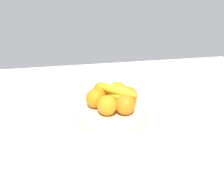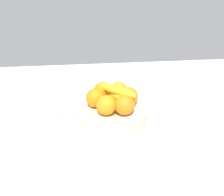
# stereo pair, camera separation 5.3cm
# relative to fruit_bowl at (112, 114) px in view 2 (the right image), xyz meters

# --- Properties ---
(ground_plane) EXTENTS (1.80, 1.40, 0.03)m
(ground_plane) POSITION_rel_fruit_bowl_xyz_m (-0.02, 0.01, -0.04)
(ground_plane) COLOR beige
(fruit_bowl) EXTENTS (0.27, 0.27, 0.06)m
(fruit_bowl) POSITION_rel_fruit_bowl_xyz_m (0.00, 0.00, 0.00)
(fruit_bowl) COLOR beige
(fruit_bowl) RESTS_ON ground_plane
(orange_front_left) EXTENTS (0.07, 0.07, 0.07)m
(orange_front_left) POSITION_rel_fruit_bowl_xyz_m (0.06, -0.01, 0.07)
(orange_front_left) COLOR orange
(orange_front_left) RESTS_ON fruit_bowl
(orange_front_right) EXTENTS (0.07, 0.07, 0.07)m
(orange_front_right) POSITION_rel_fruit_bowl_xyz_m (0.03, 0.05, 0.07)
(orange_front_right) COLOR orange
(orange_front_right) RESTS_ON fruit_bowl
(orange_center) EXTENTS (0.07, 0.07, 0.07)m
(orange_center) POSITION_rel_fruit_bowl_xyz_m (-0.04, 0.05, 0.07)
(orange_center) COLOR orange
(orange_center) RESTS_ON fruit_bowl
(orange_back_left) EXTENTS (0.07, 0.07, 0.07)m
(orange_back_left) POSITION_rel_fruit_bowl_xyz_m (-0.07, -0.01, 0.07)
(orange_back_left) COLOR orange
(orange_back_left) RESTS_ON fruit_bowl
(orange_back_right) EXTENTS (0.07, 0.07, 0.07)m
(orange_back_right) POSITION_rel_fruit_bowl_xyz_m (-0.03, -0.07, 0.07)
(orange_back_right) COLOR orange
(orange_back_right) RESTS_ON fruit_bowl
(orange_top_stack) EXTENTS (0.07, 0.07, 0.07)m
(orange_top_stack) POSITION_rel_fruit_bowl_xyz_m (0.03, -0.07, 0.07)
(orange_top_stack) COLOR orange
(orange_top_stack) RESTS_ON fruit_bowl
(banana_bunch) EXTENTS (0.15, 0.17, 0.08)m
(banana_bunch) POSITION_rel_fruit_bowl_xyz_m (-0.03, -0.01, 0.07)
(banana_bunch) COLOR yellow
(banana_bunch) RESTS_ON fruit_bowl
(jar_lid) EXTENTS (0.07, 0.07, 0.01)m
(jar_lid) POSITION_rel_fruit_bowl_xyz_m (0.23, -0.06, -0.02)
(jar_lid) COLOR white
(jar_lid) RESTS_ON ground_plane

